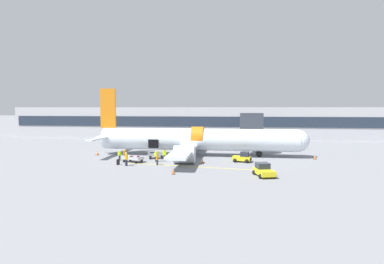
{
  "coord_description": "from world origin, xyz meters",
  "views": [
    {
      "loc": [
        7.54,
        -45.04,
        7.89
      ],
      "look_at": [
        1.68,
        0.8,
        4.18
      ],
      "focal_mm": 28.0,
      "sensor_mm": 36.0,
      "label": 1
    }
  ],
  "objects": [
    {
      "name": "baggage_cart_queued",
      "position": [
        -3.92,
        0.32,
        0.53
      ],
      "size": [
        3.59,
        2.33,
        1.09
      ],
      "color": "#999BA0",
      "rests_on": "ground_plane"
    },
    {
      "name": "suitcase_on_tarmac_upright",
      "position": [
        -7.89,
        -5.56,
        0.35
      ],
      "size": [
        0.49,
        0.39,
        0.82
      ],
      "color": "black",
      "rests_on": "ground_plane"
    },
    {
      "name": "ground_plane",
      "position": [
        0.0,
        0.0,
        0.0
      ],
      "size": [
        500.0,
        500.0,
        0.0
      ],
      "primitive_type": "plane",
      "color": "gray"
    },
    {
      "name": "baggage_tug_mid",
      "position": [
        9.38,
        -1.11,
        0.65
      ],
      "size": [
        2.87,
        2.2,
        1.53
      ],
      "color": "yellow",
      "rests_on": "ground_plane"
    },
    {
      "name": "ground_crew_supervisor",
      "position": [
        -8.98,
        -2.12,
        0.84
      ],
      "size": [
        0.55,
        0.38,
        1.59
      ],
      "color": "#2D2D33",
      "rests_on": "ground_plane"
    },
    {
      "name": "ground_crew_helper",
      "position": [
        -3.22,
        -2.5,
        0.9
      ],
      "size": [
        0.6,
        0.47,
        1.72
      ],
      "color": "black",
      "rests_on": "ground_plane"
    },
    {
      "name": "apron_marking_line",
      "position": [
        2.99,
        -5.57,
        0.0
      ],
      "size": [
        19.99,
        3.15,
        0.01
      ],
      "color": "yellow",
      "rests_on": "ground_plane"
    },
    {
      "name": "ground_crew_loader_a",
      "position": [
        -2.44,
        -5.01,
        0.82
      ],
      "size": [
        0.4,
        0.54,
        1.56
      ],
      "color": "#2D2D33",
      "rests_on": "ground_plane"
    },
    {
      "name": "ground_crew_driver",
      "position": [
        -8.66,
        -0.77,
        0.82
      ],
      "size": [
        0.47,
        0.54,
        1.56
      ],
      "color": "black",
      "rests_on": "ground_plane"
    },
    {
      "name": "airplane",
      "position": [
        1.76,
        3.85,
        2.63
      ],
      "size": [
        35.92,
        27.71,
        11.19
      ],
      "color": "silver",
      "rests_on": "ground_plane"
    },
    {
      "name": "safety_cone_wingtip",
      "position": [
        3.68,
        -2.9,
        0.31
      ],
      "size": [
        0.49,
        0.49,
        0.65
      ],
      "color": "black",
      "rests_on": "ground_plane"
    },
    {
      "name": "safety_cone_tail",
      "position": [
        -14.55,
        2.34,
        0.31
      ],
      "size": [
        0.56,
        0.56,
        0.66
      ],
      "color": "black",
      "rests_on": "ground_plane"
    },
    {
      "name": "ground_crew_marshal",
      "position": [
        -2.11,
        -1.89,
        0.97
      ],
      "size": [
        0.64,
        0.54,
        1.85
      ],
      "color": "#2D2D33",
      "rests_on": "ground_plane"
    },
    {
      "name": "safety_cone_nose",
      "position": [
        20.63,
        2.89,
        0.28
      ],
      "size": [
        0.54,
        0.54,
        0.6
      ],
      "color": "black",
      "rests_on": "ground_plane"
    },
    {
      "name": "baggage_cart_loading",
      "position": [
        -6.4,
        -3.32,
        0.45
      ],
      "size": [
        3.91,
        2.4,
        1.03
      ],
      "color": "#B7BABF",
      "rests_on": "ground_plane"
    },
    {
      "name": "jet_bridge_stub",
      "position": [
        11.1,
        9.67,
        5.25
      ],
      "size": [
        3.82,
        9.98,
        7.06
      ],
      "color": "#4C4C51",
      "rests_on": "ground_plane"
    },
    {
      "name": "terminal_strip",
      "position": [
        0.0,
        35.76,
        4.05
      ],
      "size": [
        102.02,
        11.18,
        8.09
      ],
      "color": "#B2B2B7",
      "rests_on": "ground_plane"
    },
    {
      "name": "ground_crew_loader_b",
      "position": [
        -6.52,
        -6.05,
        0.98
      ],
      "size": [
        0.59,
        0.6,
        1.86
      ],
      "color": "#1E2338",
      "rests_on": "ground_plane"
    },
    {
      "name": "baggage_tug_lead",
      "position": [
        11.46,
        -10.03,
        0.66
      ],
      "size": [
        2.63,
        3.48,
        1.51
      ],
      "color": "yellow",
      "rests_on": "ground_plane"
    },
    {
      "name": "safety_cone_engine_left",
      "position": [
        0.86,
        -10.4,
        0.33
      ],
      "size": [
        0.44,
        0.44,
        0.7
      ],
      "color": "black",
      "rests_on": "ground_plane"
    }
  ]
}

